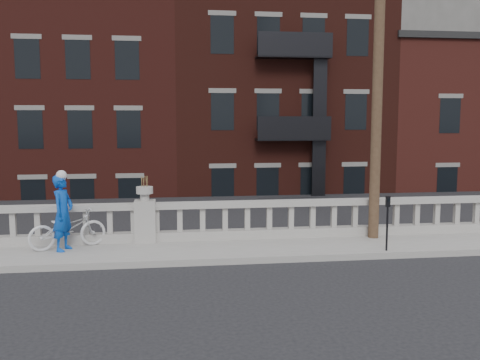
% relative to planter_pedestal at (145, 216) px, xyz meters
% --- Properties ---
extents(ground, '(120.00, 120.00, 0.00)m').
position_rel_planter_pedestal_xyz_m(ground, '(0.00, -3.95, -0.83)').
color(ground, black).
rests_on(ground, ground).
extents(sidewalk, '(32.00, 2.20, 0.15)m').
position_rel_planter_pedestal_xyz_m(sidewalk, '(0.00, -0.95, -0.76)').
color(sidewalk, gray).
rests_on(sidewalk, ground).
extents(balustrade, '(28.00, 0.34, 1.03)m').
position_rel_planter_pedestal_xyz_m(balustrade, '(0.00, 0.00, -0.19)').
color(balustrade, gray).
rests_on(balustrade, sidewalk).
extents(planter_pedestal, '(0.55, 0.55, 1.76)m').
position_rel_planter_pedestal_xyz_m(planter_pedestal, '(0.00, 0.00, 0.00)').
color(planter_pedestal, gray).
rests_on(planter_pedestal, sidewalk).
extents(lower_level, '(80.00, 44.00, 20.80)m').
position_rel_planter_pedestal_xyz_m(lower_level, '(0.56, 19.09, 1.80)').
color(lower_level, '#605E59').
rests_on(lower_level, ground).
extents(utility_pole, '(1.60, 0.28, 10.00)m').
position_rel_planter_pedestal_xyz_m(utility_pole, '(6.20, -0.35, 4.41)').
color(utility_pole, '#422D1E').
rests_on(utility_pole, sidewalk).
extents(parking_meter_d, '(0.10, 0.09, 1.36)m').
position_rel_planter_pedestal_xyz_m(parking_meter_d, '(5.97, -1.80, 0.17)').
color(parking_meter_d, black).
rests_on(parking_meter_d, sidewalk).
extents(bicycle, '(2.03, 1.40, 1.01)m').
position_rel_planter_pedestal_xyz_m(bicycle, '(-1.91, -0.47, -0.18)').
color(bicycle, silver).
rests_on(bicycle, sidewalk).
extents(cyclist, '(0.65, 0.80, 1.89)m').
position_rel_planter_pedestal_xyz_m(cyclist, '(-1.97, -0.70, 0.27)').
color(cyclist, '#0B44B3').
rests_on(cyclist, sidewalk).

